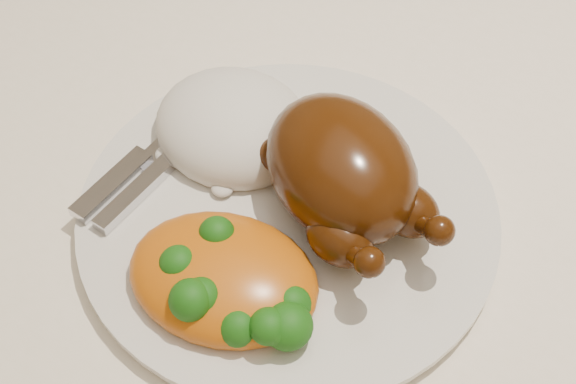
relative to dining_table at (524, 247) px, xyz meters
The scene contains 7 objects.
dining_table is the anchor object (origin of this frame).
tablecloth 0.07m from the dining_table, ahead, with size 1.73×1.03×0.18m.
dinner_plate 0.24m from the dining_table, 130.17° to the right, with size 0.31×0.31×0.01m, color silver.
roast_chicken 0.23m from the dining_table, 128.22° to the right, with size 0.17×0.14×0.08m.
rice_mound 0.28m from the dining_table, 148.09° to the right, with size 0.13×0.12×0.07m.
mac_and_cheese 0.30m from the dining_table, 116.81° to the right, with size 0.16×0.14×0.05m.
cutlery 0.34m from the dining_table, 140.61° to the right, with size 0.04×0.18×0.01m.
Camera 1 is at (0.08, -0.45, 1.25)m, focal length 50.00 mm.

